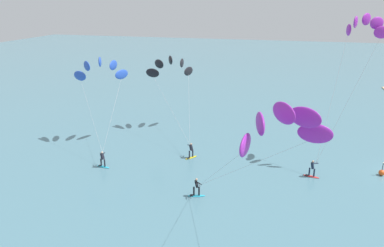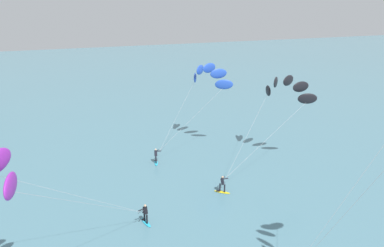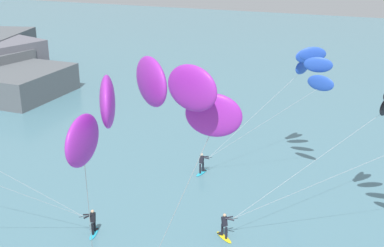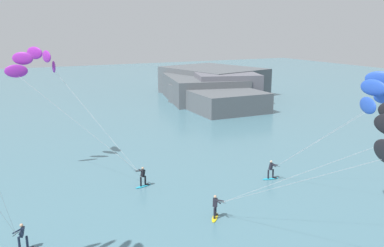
% 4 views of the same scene
% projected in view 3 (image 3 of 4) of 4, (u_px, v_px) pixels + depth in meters
% --- Properties ---
extents(kitesurfer_nearshore, '(6.52, 6.32, 14.76)m').
position_uv_depth(kitesurfer_nearshore, '(147.00, 129.00, 11.53)').
color(kitesurfer_nearshore, red).
rests_on(kitesurfer_nearshore, ground).
extents(kitesurfer_downwind, '(9.53, 7.29, 9.81)m').
position_uv_depth(kitesurfer_downwind, '(308.00, 69.00, 36.67)').
color(kitesurfer_downwind, '#23ADD1').
rests_on(kitesurfer_downwind, ground).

